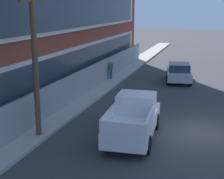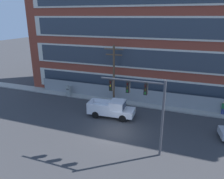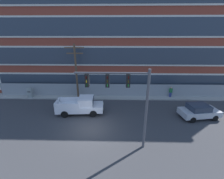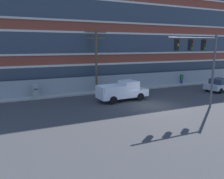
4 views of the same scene
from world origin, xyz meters
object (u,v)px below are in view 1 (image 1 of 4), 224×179
(pickup_truck_white, at_px, (134,118))
(utility_pole_near_corner, at_px, (34,49))
(pedestrian_near_cabinet, at_px, (111,69))
(sedan_silver, at_px, (179,72))

(pickup_truck_white, bearing_deg, utility_pole_near_corner, 107.87)
(pedestrian_near_cabinet, bearing_deg, utility_pole_near_corner, -177.74)
(pickup_truck_white, height_order, sedan_silver, pickup_truck_white)
(utility_pole_near_corner, distance_m, pedestrian_near_cabinet, 13.62)
(pedestrian_near_cabinet, bearing_deg, pickup_truck_white, -157.83)
(utility_pole_near_corner, bearing_deg, pickup_truck_white, -72.13)
(utility_pole_near_corner, height_order, pedestrian_near_cabinet, utility_pole_near_corner)
(sedan_silver, distance_m, utility_pole_near_corner, 15.63)
(pickup_truck_white, distance_m, sedan_silver, 13.05)
(sedan_silver, bearing_deg, utility_pole_near_corner, 161.07)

